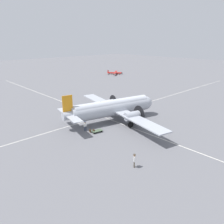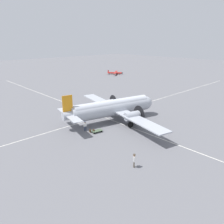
# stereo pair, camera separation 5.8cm
# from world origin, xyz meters

# --- Properties ---
(ground_plane) EXTENTS (300.00, 300.00, 0.00)m
(ground_plane) POSITION_xyz_m (0.00, 0.00, 0.00)
(ground_plane) COLOR slate
(apron_line_eastwest) EXTENTS (120.00, 0.16, 0.01)m
(apron_line_eastwest) POSITION_xyz_m (0.00, 0.23, 0.00)
(apron_line_eastwest) COLOR silver
(apron_line_eastwest) RESTS_ON ground_plane
(apron_line_northsouth) EXTENTS (0.16, 120.00, 0.01)m
(apron_line_northsouth) POSITION_xyz_m (-3.42, 0.00, 0.00)
(apron_line_northsouth) COLOR silver
(apron_line_northsouth) RESTS_ON ground_plane
(airliner_main) EXTENTS (26.73, 19.29, 6.20)m
(airliner_main) POSITION_xyz_m (0.10, 0.45, 2.65)
(airliner_main) COLOR #ADB2BC
(airliner_main) RESTS_ON ground_plane
(crew_foreground) EXTENTS (0.46, 0.46, 1.80)m
(crew_foreground) POSITION_xyz_m (13.70, -9.10, 1.13)
(crew_foreground) COLOR #473D2D
(crew_foreground) RESTS_ON ground_plane
(passenger_boarding) EXTENTS (0.35, 0.55, 1.67)m
(passenger_boarding) POSITION_xyz_m (0.35, -6.68, 1.05)
(passenger_boarding) COLOR navy
(passenger_boarding) RESTS_ON ground_plane
(suitcase_near_door) EXTENTS (0.43, 0.19, 0.58)m
(suitcase_near_door) POSITION_xyz_m (1.94, -6.10, 0.27)
(suitcase_near_door) COLOR #47331E
(suitcase_near_door) RESTS_ON ground_plane
(suitcase_upright_spare) EXTENTS (0.37, 0.14, 0.62)m
(suitcase_upright_spare) POSITION_xyz_m (1.51, -6.53, 0.29)
(suitcase_upright_spare) COLOR #47331E
(suitcase_upright_spare) RESTS_ON ground_plane
(baggage_cart) EXTENTS (1.26, 1.99, 0.56)m
(baggage_cart) POSITION_xyz_m (2.28, -5.69, 0.27)
(baggage_cart) COLOR #4C6047
(baggage_cart) RESTS_ON ground_plane
(light_aircraft_distant) EXTENTS (7.04, 7.85, 1.82)m
(light_aircraft_distant) POSITION_xyz_m (-42.31, 41.66, 0.78)
(light_aircraft_distant) COLOR #B2231E
(light_aircraft_distant) RESTS_ON ground_plane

